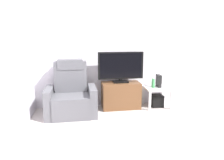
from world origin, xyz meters
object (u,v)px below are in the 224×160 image
Objects in this scene: tv_stand at (121,95)px; game_console at (159,81)px; television at (121,67)px; book_upright at (153,83)px; recliner_armchair at (71,96)px; subwoofer_box at (156,101)px; side_table at (157,90)px.

tv_stand is 2.95× the size of game_console.
game_console is (0.84, -0.03, 0.30)m from tv_stand.
book_upright is (0.70, -0.08, -0.37)m from television.
book_upright is at bearing -4.97° from tv_stand.
recliner_armchair is 1.77m from book_upright.
book_upright reaches higher than subwoofer_box.
recliner_armchair reaches higher than game_console.
book_upright is (-0.10, -0.02, 0.41)m from subwoofer_box.
side_table is 0.21m from game_console.
television reaches higher than recliner_armchair.
side_table is at bearing -90.00° from subwoofer_box.
tv_stand is at bearing 177.88° from game_console.
book_upright reaches higher than tv_stand.
game_console is at bearing 15.95° from subwoofer_box.
recliner_armchair is 3.93× the size of game_console.
recliner_armchair is 4.13× the size of subwoofer_box.
subwoofer_box is at bearing -4.26° from television.
tv_stand is 4.20× the size of book_upright.
subwoofer_box is (0.80, -0.06, -0.78)m from television.
side_table is at bearing -164.05° from game_console.
television is 1.12m from subwoofer_box.
tv_stand is 1.07m from recliner_armchair.
side_table is 0.19m from book_upright.
game_console is at bearing 2.62° from recliner_armchair.
tv_stand reaches higher than side_table.
game_console is (0.14, 0.03, 0.04)m from book_upright.
recliner_armchair is at bearing -168.68° from tv_stand.
recliner_armchair is 5.58× the size of book_upright.
television is 5.02× the size of book_upright.
game_console reaches higher than book_upright.
book_upright is at bearing -168.69° from side_table.
television reaches higher than book_upright.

